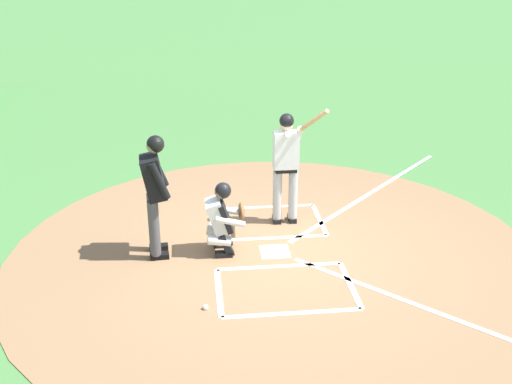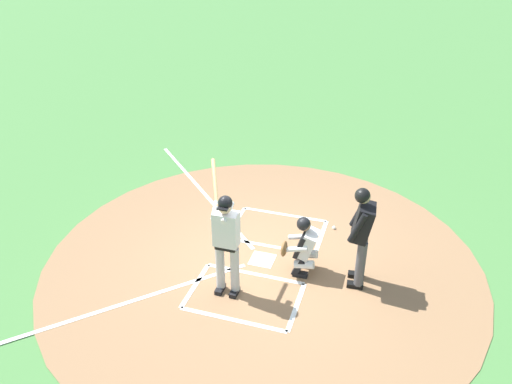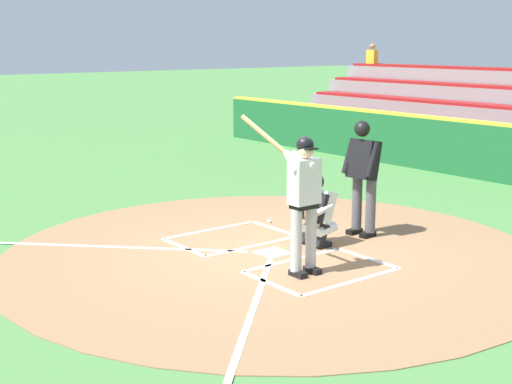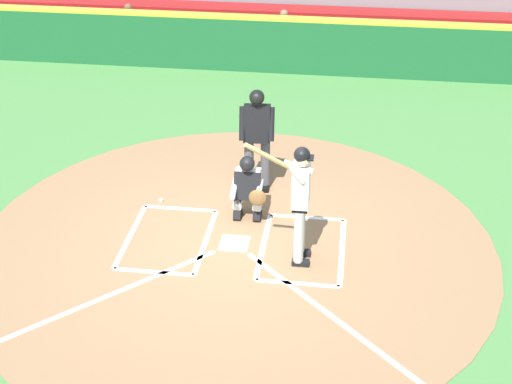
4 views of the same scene
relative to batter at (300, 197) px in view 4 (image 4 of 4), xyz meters
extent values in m
plane|color=#4C8442|center=(1.01, -0.31, -1.10)|extent=(120.00, 120.00, 0.00)
cylinder|color=#99704C|center=(1.01, -0.31, -1.09)|extent=(8.00, 8.00, 0.01)
cube|color=white|center=(1.01, -0.31, -1.08)|extent=(0.44, 0.44, 0.01)
cube|color=white|center=(-0.04, -1.21, -1.08)|extent=(1.20, 0.08, 0.01)
cube|color=white|center=(-0.04, 0.59, -1.08)|extent=(1.20, 0.08, 0.01)
cube|color=white|center=(0.56, -0.31, -1.08)|extent=(0.08, 1.80, 0.01)
cube|color=white|center=(-0.64, -0.31, -1.08)|extent=(0.08, 1.80, 0.01)
cube|color=white|center=(2.06, -1.21, -1.08)|extent=(1.20, 0.08, 0.01)
cube|color=white|center=(2.06, 0.59, -1.08)|extent=(1.20, 0.08, 0.01)
cube|color=white|center=(1.46, -0.31, -1.08)|extent=(0.08, 1.80, 0.01)
cube|color=white|center=(2.66, -0.31, -1.08)|extent=(0.08, 1.80, 0.01)
cube|color=white|center=(3.11, 1.79, -1.08)|extent=(3.73, 3.73, 0.01)
cube|color=white|center=(-1.09, 1.79, -1.08)|extent=(3.73, 3.73, 0.01)
cylinder|color=#BCBCBC|center=(-0.01, -0.14, -0.60)|extent=(0.15, 0.15, 0.84)
cube|color=black|center=(-0.05, -0.14, -1.05)|extent=(0.26, 0.12, 0.09)
cylinder|color=#BCBCBC|center=(-0.01, 0.12, -0.60)|extent=(0.15, 0.15, 0.84)
cube|color=black|center=(-0.05, 0.12, -1.05)|extent=(0.26, 0.12, 0.09)
cube|color=black|center=(-0.01, -0.01, -0.13)|extent=(0.22, 0.34, 0.10)
cube|color=white|center=(-0.01, -0.01, 0.18)|extent=(0.24, 0.40, 0.60)
sphere|color=beige|center=(-0.03, -0.01, 0.59)|extent=(0.21, 0.21, 0.21)
sphere|color=black|center=(-0.01, -0.01, 0.66)|extent=(0.23, 0.23, 0.23)
cube|color=black|center=(-0.12, -0.01, 0.63)|extent=(0.11, 0.17, 0.02)
cylinder|color=white|center=(0.04, -0.03, 0.46)|extent=(0.43, 0.09, 0.21)
cylinder|color=white|center=(0.04, 0.18, 0.46)|extent=(0.27, 0.09, 0.29)
cylinder|color=tan|center=(0.40, 0.32, 0.76)|extent=(0.68, 0.37, 0.53)
cylinder|color=tan|center=(0.09, 0.17, 0.52)|extent=(0.10, 0.10, 0.08)
cube|color=black|center=(0.75, -1.09, -1.05)|extent=(0.12, 0.26, 0.09)
cube|color=black|center=(0.75, -1.05, -0.90)|extent=(0.12, 0.24, 0.37)
cylinder|color=silver|center=(0.75, -1.15, -0.82)|extent=(0.15, 0.36, 0.21)
cube|color=black|center=(1.07, -1.09, -1.05)|extent=(0.12, 0.26, 0.09)
cube|color=black|center=(1.07, -1.05, -0.90)|extent=(0.12, 0.24, 0.37)
cylinder|color=silver|center=(1.07, -1.15, -0.82)|extent=(0.15, 0.36, 0.21)
cube|color=silver|center=(0.91, -1.16, -0.48)|extent=(0.40, 0.36, 0.52)
cube|color=black|center=(0.91, -1.05, -0.48)|extent=(0.42, 0.22, 0.46)
sphere|color=#9E7051|center=(0.91, -1.09, -0.11)|extent=(0.21, 0.21, 0.21)
sphere|color=black|center=(0.91, -1.07, -0.09)|extent=(0.24, 0.24, 0.24)
cylinder|color=silver|center=(0.71, -0.99, -0.50)|extent=(0.09, 0.45, 0.20)
cylinder|color=silver|center=(1.11, -0.99, -0.50)|extent=(0.09, 0.45, 0.20)
ellipsoid|color=brown|center=(0.71, -0.79, -0.53)|extent=(0.28, 0.10, 0.28)
cylinder|color=#4C4C51|center=(0.75, -2.11, -0.59)|extent=(0.16, 0.16, 0.86)
cube|color=black|center=(0.75, -2.06, -1.05)|extent=(0.15, 0.29, 0.09)
cylinder|color=#4C4C51|center=(1.03, -2.09, -0.59)|extent=(0.16, 0.16, 0.86)
cube|color=black|center=(1.03, -2.04, -1.05)|extent=(0.15, 0.29, 0.09)
cube|color=black|center=(0.89, -2.06, 0.15)|extent=(0.47, 0.40, 0.66)
sphere|color=tan|center=(0.88, -2.02, 0.62)|extent=(0.22, 0.22, 0.22)
sphere|color=black|center=(0.88, -2.00, 0.64)|extent=(0.25, 0.25, 0.25)
cylinder|color=black|center=(0.64, -2.00, 0.18)|extent=(0.12, 0.29, 0.56)
cylinder|color=black|center=(1.12, -1.96, 0.18)|extent=(0.12, 0.29, 0.56)
sphere|color=white|center=(2.44, -1.41, -1.06)|extent=(0.07, 0.07, 0.07)
cube|color=#1E6033|center=(1.01, -7.81, -0.47)|extent=(22.00, 0.36, 1.25)
cube|color=yellow|center=(1.01, -7.81, 0.18)|extent=(22.00, 0.32, 0.06)
cube|color=gray|center=(1.01, -8.84, -0.87)|extent=(20.00, 0.85, 0.45)
cube|color=maroon|center=(1.01, -8.84, -0.61)|extent=(19.60, 0.72, 0.08)
cube|color=gray|center=(1.01, -9.69, -0.65)|extent=(20.00, 0.85, 0.90)
cube|color=maroon|center=(1.01, -9.69, -0.16)|extent=(19.60, 0.72, 0.08)
cube|color=gray|center=(1.01, -10.54, -0.42)|extent=(20.00, 0.85, 1.35)
cube|color=#2D844C|center=(1.12, -8.79, -0.34)|extent=(0.36, 0.22, 0.46)
sphere|color=#9E7051|center=(1.12, -8.79, 0.00)|extent=(0.20, 0.20, 0.20)
cube|color=orange|center=(5.02, -8.79, -0.34)|extent=(0.36, 0.22, 0.46)
sphere|color=brown|center=(5.02, -8.79, 0.00)|extent=(0.20, 0.20, 0.20)
camera|label=1|loc=(9.13, -1.47, 3.34)|focal=43.08mm
camera|label=2|loc=(-6.27, -2.47, 4.63)|focal=35.58mm
camera|label=3|loc=(-6.87, 6.14, 1.97)|focal=50.31mm
camera|label=4|loc=(-0.62, 9.30, 5.41)|focal=53.29mm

